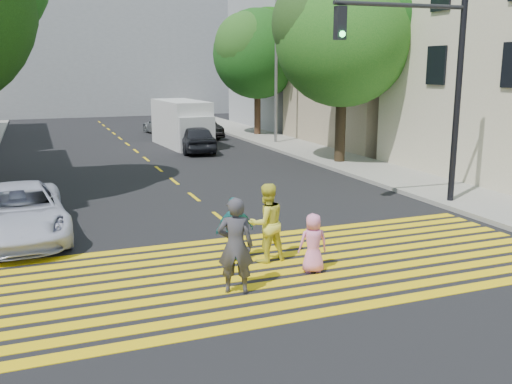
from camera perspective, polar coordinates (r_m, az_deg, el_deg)
ground at (r=11.89m, az=5.30°, el=-9.52°), size 120.00×120.00×0.00m
sidewalk_right at (r=28.60m, az=7.23°, el=3.51°), size 3.00×60.00×0.15m
crosswalk at (r=12.96m, az=2.78°, el=-7.56°), size 13.40×5.30×0.01m
lane_line at (r=33.03m, az=-12.35°, el=4.38°), size 0.12×34.40×0.01m
building_right_tan at (r=35.10m, az=13.89°, el=12.94°), size 10.00×10.00×10.00m
building_right_grey at (r=44.58m, az=5.60°, el=13.03°), size 10.00×10.00×10.00m
backdrop_block at (r=58.09m, az=-16.71°, el=13.40°), size 30.00×8.00×12.00m
tree_right_near at (r=26.64m, az=8.91°, el=15.68°), size 8.28×8.03×8.92m
tree_right_far at (r=37.53m, az=0.21°, el=14.11°), size 7.18×7.04×8.26m
pedestrian_man at (r=11.30m, az=-2.07°, el=-5.38°), size 0.84×0.70×1.96m
pedestrian_woman at (r=13.12m, az=1.05°, el=-3.11°), size 0.98×0.80×1.84m
pedestrian_child at (r=12.58m, az=5.72°, el=-5.10°), size 0.71×0.52×1.32m
pedestrian_extra at (r=13.15m, az=-2.15°, el=-3.79°), size 0.91×0.40×1.53m
white_sedan at (r=16.18m, az=-22.62°, el=-1.90°), size 2.55×5.15×1.41m
dark_car_near at (r=30.58m, az=-6.05°, el=5.33°), size 2.08×4.38×1.44m
silver_car at (r=39.37m, az=-9.34°, el=6.62°), size 2.32×4.35×1.20m
dark_car_parked at (r=36.75m, az=-5.46°, el=6.44°), size 1.92×4.23×1.35m
white_van at (r=32.88m, az=-7.33°, el=6.67°), size 2.43×5.61×2.59m
traffic_signal at (r=18.59m, az=16.67°, el=11.50°), size 4.54×0.42×6.65m
street_lamp at (r=33.15m, az=1.73°, el=14.00°), size 2.12×0.42×9.37m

